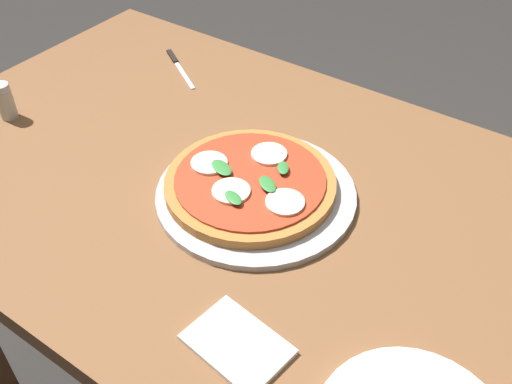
% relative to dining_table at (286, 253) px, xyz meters
% --- Properties ---
extents(dining_table, '(1.49, 0.80, 0.78)m').
position_rel_dining_table_xyz_m(dining_table, '(0.00, 0.00, 0.00)').
color(dining_table, brown).
rests_on(dining_table, ground_plane).
extents(serving_tray, '(0.33, 0.33, 0.01)m').
position_rel_dining_table_xyz_m(serving_tray, '(0.06, 0.01, 0.12)').
color(serving_tray, '#B2B2B7').
rests_on(serving_tray, dining_table).
extents(pizza, '(0.28, 0.28, 0.03)m').
position_rel_dining_table_xyz_m(pizza, '(0.07, 0.01, 0.13)').
color(pizza, '#B27033').
rests_on(pizza, serving_tray).
extents(napkin, '(0.14, 0.11, 0.01)m').
position_rel_dining_table_xyz_m(napkin, '(-0.09, 0.26, 0.11)').
color(napkin, white).
rests_on(napkin, dining_table).
extents(knife, '(0.16, 0.10, 0.01)m').
position_rel_dining_table_xyz_m(knife, '(0.45, -0.25, 0.11)').
color(knife, black).
rests_on(knife, dining_table).
extents(pepper_shaker, '(0.03, 0.03, 0.07)m').
position_rel_dining_table_xyz_m(pepper_shaker, '(0.59, 0.09, 0.15)').
color(pepper_shaker, '#B2B7AD').
rests_on(pepper_shaker, dining_table).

